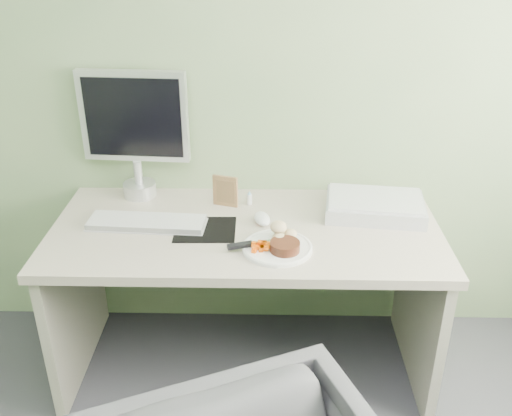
{
  "coord_description": "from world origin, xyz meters",
  "views": [
    {
      "loc": [
        0.09,
        -0.43,
        1.86
      ],
      "look_at": [
        0.05,
        1.5,
        0.88
      ],
      "focal_mm": 40.0,
      "sensor_mm": 36.0,
      "label": 1
    }
  ],
  "objects_px": {
    "desk": "(246,265)",
    "monitor": "(135,127)",
    "plate": "(277,248)",
    "scanner": "(375,207)"
  },
  "relations": [
    {
      "from": "desk",
      "to": "monitor",
      "type": "relative_size",
      "value": 2.81
    },
    {
      "from": "desk",
      "to": "plate",
      "type": "bearing_deg",
      "value": -53.15
    },
    {
      "from": "desk",
      "to": "plate",
      "type": "relative_size",
      "value": 5.92
    },
    {
      "from": "desk",
      "to": "monitor",
      "type": "xyz_separation_m",
      "value": [
        -0.49,
        0.32,
        0.5
      ]
    },
    {
      "from": "plate",
      "to": "monitor",
      "type": "distance_m",
      "value": 0.85
    },
    {
      "from": "desk",
      "to": "plate",
      "type": "height_order",
      "value": "plate"
    },
    {
      "from": "desk",
      "to": "scanner",
      "type": "height_order",
      "value": "scanner"
    },
    {
      "from": "scanner",
      "to": "monitor",
      "type": "relative_size",
      "value": 0.73
    },
    {
      "from": "monitor",
      "to": "plate",
      "type": "bearing_deg",
      "value": -34.25
    },
    {
      "from": "scanner",
      "to": "monitor",
      "type": "xyz_separation_m",
      "value": [
        -1.04,
        0.18,
        0.29
      ]
    }
  ]
}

